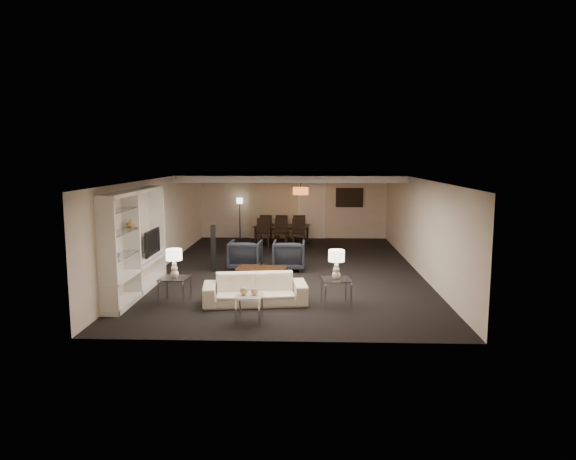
# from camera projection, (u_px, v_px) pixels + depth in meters

# --- Properties ---
(floor) EXTENTS (11.00, 11.00, 0.00)m
(floor) POSITION_uv_depth(u_px,v_px,m) (288.00, 270.00, 14.06)
(floor) COLOR black
(floor) RESTS_ON ground
(ceiling) EXTENTS (7.00, 11.00, 0.02)m
(ceiling) POSITION_uv_depth(u_px,v_px,m) (288.00, 178.00, 13.70)
(ceiling) COLOR silver
(ceiling) RESTS_ON ground
(wall_back) EXTENTS (7.00, 0.02, 2.50)m
(wall_back) POSITION_uv_depth(u_px,v_px,m) (293.00, 205.00, 19.32)
(wall_back) COLOR beige
(wall_back) RESTS_ON ground
(wall_front) EXTENTS (7.00, 0.02, 2.50)m
(wall_front) POSITION_uv_depth(u_px,v_px,m) (276.00, 269.00, 8.44)
(wall_front) COLOR beige
(wall_front) RESTS_ON ground
(wall_left) EXTENTS (0.02, 11.00, 2.50)m
(wall_left) POSITION_uv_depth(u_px,v_px,m) (160.00, 224.00, 14.01)
(wall_left) COLOR beige
(wall_left) RESTS_ON ground
(wall_right) EXTENTS (0.02, 11.00, 2.50)m
(wall_right) POSITION_uv_depth(u_px,v_px,m) (418.00, 225.00, 13.76)
(wall_right) COLOR beige
(wall_right) RESTS_ON ground
(ceiling_soffit) EXTENTS (7.00, 4.00, 0.20)m
(ceiling_soffit) POSITION_uv_depth(u_px,v_px,m) (292.00, 177.00, 17.18)
(ceiling_soffit) COLOR silver
(ceiling_soffit) RESTS_ON ceiling
(curtains) EXTENTS (1.50, 0.12, 2.40)m
(curtains) POSITION_uv_depth(u_px,v_px,m) (269.00, 207.00, 19.28)
(curtains) COLOR beige
(curtains) RESTS_ON wall_back
(door) EXTENTS (0.90, 0.05, 2.10)m
(door) POSITION_uv_depth(u_px,v_px,m) (312.00, 211.00, 19.30)
(door) COLOR silver
(door) RESTS_ON wall_back
(painting) EXTENTS (0.95, 0.04, 0.65)m
(painting) POSITION_uv_depth(u_px,v_px,m) (349.00, 198.00, 19.17)
(painting) COLOR #142D38
(painting) RESTS_ON wall_back
(media_unit) EXTENTS (0.38, 3.40, 2.35)m
(media_unit) POSITION_uv_depth(u_px,v_px,m) (136.00, 243.00, 11.44)
(media_unit) COLOR white
(media_unit) RESTS_ON wall_left
(pendant_light) EXTENTS (0.52, 0.52, 0.24)m
(pendant_light) POSITION_uv_depth(u_px,v_px,m) (301.00, 191.00, 17.24)
(pendant_light) COLOR #D8591E
(pendant_light) RESTS_ON ceiling_soffit
(sofa) EXTENTS (2.25, 1.12, 0.63)m
(sofa) POSITION_uv_depth(u_px,v_px,m) (255.00, 289.00, 10.78)
(sofa) COLOR beige
(sofa) RESTS_ON floor
(coffee_table) EXTENTS (1.26, 0.84, 0.42)m
(coffee_table) POSITION_uv_depth(u_px,v_px,m) (262.00, 276.00, 12.38)
(coffee_table) COLOR black
(coffee_table) RESTS_ON floor
(armchair_left) EXTENTS (0.90, 0.92, 0.80)m
(armchair_left) POSITION_uv_depth(u_px,v_px,m) (245.00, 255.00, 14.05)
(armchair_left) COLOR black
(armchair_left) RESTS_ON floor
(armchair_right) EXTENTS (0.86, 0.89, 0.80)m
(armchair_right) POSITION_uv_depth(u_px,v_px,m) (289.00, 255.00, 14.01)
(armchair_right) COLOR black
(armchair_right) RESTS_ON floor
(side_table_left) EXTENTS (0.63, 0.63, 0.55)m
(side_table_left) POSITION_uv_depth(u_px,v_px,m) (175.00, 290.00, 10.85)
(side_table_left) COLOR white
(side_table_left) RESTS_ON floor
(side_table_right) EXTENTS (0.66, 0.66, 0.55)m
(side_table_right) POSITION_uv_depth(u_px,v_px,m) (336.00, 292.00, 10.72)
(side_table_right) COLOR white
(side_table_right) RESTS_ON floor
(table_lamp_left) EXTENTS (0.34, 0.34, 0.61)m
(table_lamp_left) POSITION_uv_depth(u_px,v_px,m) (174.00, 263.00, 10.76)
(table_lamp_left) COLOR beige
(table_lamp_left) RESTS_ON side_table_left
(table_lamp_right) EXTENTS (0.36, 0.36, 0.61)m
(table_lamp_right) POSITION_uv_depth(u_px,v_px,m) (336.00, 265.00, 10.64)
(table_lamp_right) COLOR white
(table_lamp_right) RESTS_ON side_table_right
(marble_table) EXTENTS (0.51, 0.51, 0.49)m
(marble_table) POSITION_uv_depth(u_px,v_px,m) (249.00, 308.00, 9.70)
(marble_table) COLOR silver
(marble_table) RESTS_ON floor
(gold_gourd_a) EXTENTS (0.16, 0.16, 0.16)m
(gold_gourd_a) POSITION_uv_depth(u_px,v_px,m) (244.00, 291.00, 9.66)
(gold_gourd_a) COLOR #D0BF6E
(gold_gourd_a) RESTS_ON marble_table
(gold_gourd_b) EXTENTS (0.14, 0.14, 0.14)m
(gold_gourd_b) POSITION_uv_depth(u_px,v_px,m) (254.00, 291.00, 9.65)
(gold_gourd_b) COLOR tan
(gold_gourd_b) RESTS_ON marble_table
(television) EXTENTS (1.05, 0.14, 0.60)m
(television) POSITION_uv_depth(u_px,v_px,m) (148.00, 242.00, 12.24)
(television) COLOR black
(television) RESTS_ON media_unit
(vase_blue) EXTENTS (0.17, 0.17, 0.18)m
(vase_blue) POSITION_uv_depth(u_px,v_px,m) (115.00, 254.00, 10.21)
(vase_blue) COLOR #2A44B9
(vase_blue) RESTS_ON media_unit
(vase_amber) EXTENTS (0.16, 0.16, 0.17)m
(vase_amber) POSITION_uv_depth(u_px,v_px,m) (130.00, 224.00, 11.08)
(vase_amber) COLOR #A87938
(vase_amber) RESTS_ON media_unit
(floor_speaker) EXTENTS (0.16, 0.16, 1.25)m
(floor_speaker) POSITION_uv_depth(u_px,v_px,m) (213.00, 248.00, 13.83)
(floor_speaker) COLOR black
(floor_speaker) RESTS_ON floor
(dining_table) EXTENTS (2.01, 1.30, 0.66)m
(dining_table) POSITION_uv_depth(u_px,v_px,m) (282.00, 235.00, 18.04)
(dining_table) COLOR black
(dining_table) RESTS_ON floor
(chair_nl) EXTENTS (0.48, 0.48, 0.99)m
(chair_nl) POSITION_uv_depth(u_px,v_px,m) (263.00, 233.00, 17.39)
(chair_nl) COLOR black
(chair_nl) RESTS_ON floor
(chair_nm) EXTENTS (0.48, 0.48, 0.99)m
(chair_nm) POSITION_uv_depth(u_px,v_px,m) (281.00, 233.00, 17.37)
(chair_nm) COLOR black
(chair_nm) RESTS_ON floor
(chair_nr) EXTENTS (0.46, 0.46, 0.99)m
(chair_nr) POSITION_uv_depth(u_px,v_px,m) (298.00, 233.00, 17.35)
(chair_nr) COLOR black
(chair_nr) RESTS_ON floor
(chair_fl) EXTENTS (0.48, 0.48, 0.99)m
(chair_fl) POSITION_uv_depth(u_px,v_px,m) (266.00, 228.00, 18.68)
(chair_fl) COLOR black
(chair_fl) RESTS_ON floor
(chair_fm) EXTENTS (0.50, 0.50, 0.99)m
(chair_fm) POSITION_uv_depth(u_px,v_px,m) (283.00, 228.00, 18.66)
(chair_fm) COLOR black
(chair_fm) RESTS_ON floor
(chair_fr) EXTENTS (0.48, 0.48, 0.99)m
(chair_fr) POSITION_uv_depth(u_px,v_px,m) (299.00, 228.00, 18.64)
(chair_fr) COLOR black
(chair_fr) RESTS_ON floor
(floor_lamp) EXTENTS (0.25, 0.25, 1.54)m
(floor_lamp) POSITION_uv_depth(u_px,v_px,m) (240.00, 219.00, 19.17)
(floor_lamp) COLOR black
(floor_lamp) RESTS_ON floor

